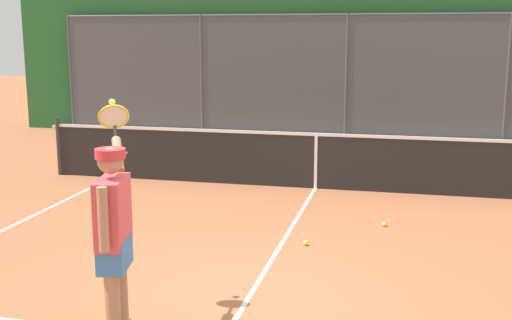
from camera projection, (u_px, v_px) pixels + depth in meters
ground_plane at (246, 302)px, 6.34m from camera, size 60.00×60.00×0.00m
fence_backdrop at (349, 68)px, 16.17m from camera, size 17.77×1.37×3.54m
tennis_net at (316, 160)px, 10.89m from camera, size 9.74×0.09×1.07m
tennis_player at (114, 230)px, 5.36m from camera, size 0.67×1.34×1.99m
tennis_ball_near_net at (305, 243)px, 8.03m from camera, size 0.07×0.07×0.07m
tennis_ball_near_baseline at (384, 224)px, 8.82m from camera, size 0.07×0.07×0.07m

